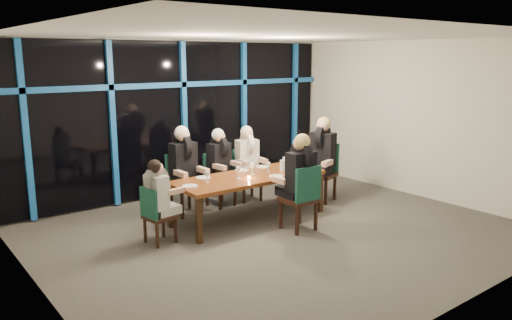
# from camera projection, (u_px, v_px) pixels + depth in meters

# --- Properties ---
(room) EXTENTS (7.04, 7.00, 3.02)m
(room) POSITION_uv_depth(u_px,v_px,m) (281.00, 102.00, 7.38)
(room) COLOR #524D48
(room) RESTS_ON ground
(window_wall) EXTENTS (6.86, 0.43, 2.94)m
(window_wall) POSITION_uv_depth(u_px,v_px,m) (183.00, 116.00, 9.75)
(window_wall) COLOR black
(window_wall) RESTS_ON ground
(dining_table) EXTENTS (2.60, 1.00, 0.75)m
(dining_table) POSITION_uv_depth(u_px,v_px,m) (249.00, 180.00, 8.27)
(dining_table) COLOR brown
(dining_table) RESTS_ON ground
(chair_far_left) EXTENTS (0.51, 0.51, 1.05)m
(chair_far_left) POSITION_uv_depth(u_px,v_px,m) (182.00, 180.00, 8.63)
(chair_far_left) COLOR black
(chair_far_left) RESTS_ON ground
(chair_far_mid) EXTENTS (0.51, 0.51, 0.97)m
(chair_far_mid) POSITION_uv_depth(u_px,v_px,m) (218.00, 176.00, 9.11)
(chair_far_mid) COLOR black
(chair_far_mid) RESTS_ON ground
(chair_far_right) EXTENTS (0.51, 0.51, 0.97)m
(chair_far_right) POSITION_uv_depth(u_px,v_px,m) (246.00, 171.00, 9.50)
(chair_far_right) COLOR black
(chair_far_right) RESTS_ON ground
(chair_end_left) EXTENTS (0.44, 0.44, 0.86)m
(chair_end_left) POSITION_uv_depth(u_px,v_px,m) (155.00, 213.00, 7.20)
(chair_end_left) COLOR black
(chair_end_left) RESTS_ON ground
(chair_end_right) EXTENTS (0.64, 0.64, 1.09)m
(chair_end_right) POSITION_uv_depth(u_px,v_px,m) (323.00, 169.00, 9.44)
(chair_end_right) COLOR black
(chair_end_right) RESTS_ON ground
(chair_near_mid) EXTENTS (0.50, 0.50, 1.05)m
(chair_near_mid) POSITION_uv_depth(u_px,v_px,m) (303.00, 195.00, 7.72)
(chair_near_mid) COLOR black
(chair_near_mid) RESTS_ON ground
(diner_far_left) EXTENTS (0.53, 0.66, 1.02)m
(diner_far_left) POSITION_uv_depth(u_px,v_px,m) (184.00, 158.00, 8.48)
(diner_far_left) COLOR black
(diner_far_left) RESTS_ON ground
(diner_far_mid) EXTENTS (0.52, 0.63, 0.95)m
(diner_far_mid) POSITION_uv_depth(u_px,v_px,m) (220.00, 156.00, 8.98)
(diner_far_mid) COLOR black
(diner_far_mid) RESTS_ON ground
(diner_far_right) EXTENTS (0.52, 0.64, 0.94)m
(diner_far_right) POSITION_uv_depth(u_px,v_px,m) (248.00, 152.00, 9.35)
(diner_far_right) COLOR silver
(diner_far_right) RESTS_ON ground
(diner_end_left) EXTENTS (0.56, 0.45, 0.83)m
(diner_end_left) POSITION_uv_depth(u_px,v_px,m) (158.00, 189.00, 7.18)
(diner_end_left) COLOR black
(diner_end_left) RESTS_ON ground
(diner_end_right) EXTENTS (0.74, 0.66, 1.06)m
(diner_end_right) POSITION_uv_depth(u_px,v_px,m) (322.00, 147.00, 9.27)
(diner_end_right) COLOR black
(diner_end_right) RESTS_ON ground
(diner_near_mid) EXTENTS (0.53, 0.66, 1.02)m
(diner_near_mid) POSITION_uv_depth(u_px,v_px,m) (299.00, 168.00, 7.70)
(diner_near_mid) COLOR black
(diner_near_mid) RESTS_ON ground
(plate_far_left) EXTENTS (0.24, 0.24, 0.01)m
(plate_far_left) POSITION_uv_depth(u_px,v_px,m) (203.00, 178.00, 8.10)
(plate_far_left) COLOR white
(plate_far_left) RESTS_ON dining_table
(plate_far_mid) EXTENTS (0.24, 0.24, 0.01)m
(plate_far_mid) POSITION_uv_depth(u_px,v_px,m) (242.00, 170.00, 8.63)
(plate_far_mid) COLOR white
(plate_far_mid) RESTS_ON dining_table
(plate_far_right) EXTENTS (0.24, 0.24, 0.01)m
(plate_far_right) POSITION_uv_depth(u_px,v_px,m) (263.00, 167.00, 8.90)
(plate_far_right) COLOR white
(plate_far_right) RESTS_ON dining_table
(plate_end_left) EXTENTS (0.24, 0.24, 0.01)m
(plate_end_left) POSITION_uv_depth(u_px,v_px,m) (190.00, 186.00, 7.58)
(plate_end_left) COLOR white
(plate_end_left) RESTS_ON dining_table
(plate_end_right) EXTENTS (0.24, 0.24, 0.01)m
(plate_end_right) POSITION_uv_depth(u_px,v_px,m) (308.00, 167.00, 8.87)
(plate_end_right) COLOR white
(plate_end_right) RESTS_ON dining_table
(plate_near_mid) EXTENTS (0.24, 0.24, 0.01)m
(plate_near_mid) POSITION_uv_depth(u_px,v_px,m) (276.00, 176.00, 8.19)
(plate_near_mid) COLOR white
(plate_near_mid) RESTS_ON dining_table
(wine_bottle) EXTENTS (0.08, 0.08, 0.35)m
(wine_bottle) POSITION_uv_depth(u_px,v_px,m) (297.00, 160.00, 8.83)
(wine_bottle) COLOR black
(wine_bottle) RESTS_ON dining_table
(water_pitcher) EXTENTS (0.12, 0.11, 0.19)m
(water_pitcher) POSITION_uv_depth(u_px,v_px,m) (283.00, 166.00, 8.58)
(water_pitcher) COLOR silver
(water_pitcher) RESTS_ON dining_table
(tea_light) EXTENTS (0.06, 0.06, 0.03)m
(tea_light) POSITION_uv_depth(u_px,v_px,m) (249.00, 178.00, 8.06)
(tea_light) COLOR #EF9A47
(tea_light) RESTS_ON dining_table
(wine_glass_a) EXTENTS (0.08, 0.08, 0.20)m
(wine_glass_a) POSITION_uv_depth(u_px,v_px,m) (238.00, 170.00, 8.04)
(wine_glass_a) COLOR silver
(wine_glass_a) RESTS_ON dining_table
(wine_glass_b) EXTENTS (0.08, 0.08, 0.19)m
(wine_glass_b) POSITION_uv_depth(u_px,v_px,m) (252.00, 166.00, 8.31)
(wine_glass_b) COLOR silver
(wine_glass_b) RESTS_ON dining_table
(wine_glass_c) EXTENTS (0.07, 0.07, 0.17)m
(wine_glass_c) POSITION_uv_depth(u_px,v_px,m) (268.00, 165.00, 8.50)
(wine_glass_c) COLOR silver
(wine_glass_c) RESTS_ON dining_table
(wine_glass_d) EXTENTS (0.07, 0.07, 0.18)m
(wine_glass_d) POSITION_uv_depth(u_px,v_px,m) (207.00, 174.00, 7.80)
(wine_glass_d) COLOR silver
(wine_glass_d) RESTS_ON dining_table
(wine_glass_e) EXTENTS (0.07, 0.07, 0.19)m
(wine_glass_e) POSITION_uv_depth(u_px,v_px,m) (285.00, 160.00, 8.84)
(wine_glass_e) COLOR silver
(wine_glass_e) RESTS_ON dining_table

